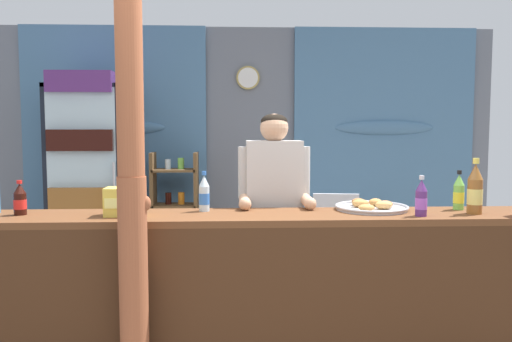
{
  "coord_description": "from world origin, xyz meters",
  "views": [
    {
      "loc": [
        -0.07,
        -2.49,
        1.46
      ],
      "look_at": [
        0.08,
        0.83,
        1.18
      ],
      "focal_mm": 36.06,
      "sensor_mm": 36.0,
      "label": 1
    }
  ],
  "objects_px": {
    "shopkeeper": "(274,200)",
    "pastry_tray": "(372,207)",
    "stall_counter": "(267,280)",
    "drink_fridge": "(89,166)",
    "soda_bottle_grape_soda": "(421,199)",
    "soda_bottle_lime_soda": "(459,193)",
    "snack_box_instant_noodle": "(124,202)",
    "bottle_shelf_rack": "(175,209)",
    "soda_bottle_iced_tea": "(475,190)",
    "soda_bottle_cola": "(20,200)",
    "timber_post": "(132,186)",
    "plastic_lawn_chair": "(335,231)",
    "soda_bottle_water": "(204,194)"
  },
  "relations": [
    {
      "from": "timber_post",
      "to": "soda_bottle_cola",
      "type": "distance_m",
      "value": 0.83
    },
    {
      "from": "soda_bottle_lime_soda",
      "to": "soda_bottle_grape_soda",
      "type": "xyz_separation_m",
      "value": [
        -0.32,
        -0.22,
        -0.0
      ]
    },
    {
      "from": "shopkeeper",
      "to": "soda_bottle_lime_soda",
      "type": "bearing_deg",
      "value": -14.56
    },
    {
      "from": "soda_bottle_grape_soda",
      "to": "pastry_tray",
      "type": "distance_m",
      "value": 0.34
    },
    {
      "from": "shopkeeper",
      "to": "soda_bottle_iced_tea",
      "type": "relative_size",
      "value": 4.67
    },
    {
      "from": "timber_post",
      "to": "shopkeeper",
      "type": "bearing_deg",
      "value": 42.98
    },
    {
      "from": "stall_counter",
      "to": "drink_fridge",
      "type": "bearing_deg",
      "value": 126.19
    },
    {
      "from": "soda_bottle_cola",
      "to": "snack_box_instant_noodle",
      "type": "relative_size",
      "value": 0.98
    },
    {
      "from": "soda_bottle_iced_tea",
      "to": "snack_box_instant_noodle",
      "type": "bearing_deg",
      "value": 179.25
    },
    {
      "from": "soda_bottle_cola",
      "to": "soda_bottle_grape_soda",
      "type": "bearing_deg",
      "value": -3.61
    },
    {
      "from": "timber_post",
      "to": "plastic_lawn_chair",
      "type": "bearing_deg",
      "value": 54.4
    },
    {
      "from": "timber_post",
      "to": "soda_bottle_lime_soda",
      "type": "xyz_separation_m",
      "value": [
        1.94,
        0.45,
        -0.1
      ]
    },
    {
      "from": "soda_bottle_lime_soda",
      "to": "soda_bottle_water",
      "type": "height_order",
      "value": "same"
    },
    {
      "from": "soda_bottle_grape_soda",
      "to": "pastry_tray",
      "type": "height_order",
      "value": "soda_bottle_grape_soda"
    },
    {
      "from": "bottle_shelf_rack",
      "to": "pastry_tray",
      "type": "height_order",
      "value": "bottle_shelf_rack"
    },
    {
      "from": "stall_counter",
      "to": "soda_bottle_lime_soda",
      "type": "relative_size",
      "value": 14.74
    },
    {
      "from": "timber_post",
      "to": "snack_box_instant_noodle",
      "type": "relative_size",
      "value": 11.54
    },
    {
      "from": "soda_bottle_iced_tea",
      "to": "soda_bottle_water",
      "type": "bearing_deg",
      "value": 174.03
    },
    {
      "from": "soda_bottle_cola",
      "to": "pastry_tray",
      "type": "relative_size",
      "value": 0.45
    },
    {
      "from": "soda_bottle_cola",
      "to": "stall_counter",
      "type": "bearing_deg",
      "value": -5.34
    },
    {
      "from": "bottle_shelf_rack",
      "to": "plastic_lawn_chair",
      "type": "bearing_deg",
      "value": -18.34
    },
    {
      "from": "drink_fridge",
      "to": "soda_bottle_grape_soda",
      "type": "bearing_deg",
      "value": -41.51
    },
    {
      "from": "shopkeeper",
      "to": "soda_bottle_grape_soda",
      "type": "distance_m",
      "value": 0.97
    },
    {
      "from": "soda_bottle_water",
      "to": "soda_bottle_grape_soda",
      "type": "height_order",
      "value": "soda_bottle_water"
    },
    {
      "from": "soda_bottle_lime_soda",
      "to": "plastic_lawn_chair",
      "type": "bearing_deg",
      "value": 105.65
    },
    {
      "from": "timber_post",
      "to": "shopkeeper",
      "type": "xyz_separation_m",
      "value": [
        0.8,
        0.75,
        -0.18
      ]
    },
    {
      "from": "bottle_shelf_rack",
      "to": "soda_bottle_lime_soda",
      "type": "height_order",
      "value": "bottle_shelf_rack"
    },
    {
      "from": "soda_bottle_grape_soda",
      "to": "bottle_shelf_rack",
      "type": "bearing_deg",
      "value": 125.59
    },
    {
      "from": "plastic_lawn_chair",
      "to": "snack_box_instant_noodle",
      "type": "xyz_separation_m",
      "value": [
        -1.6,
        -1.75,
        0.54
      ]
    },
    {
      "from": "stall_counter",
      "to": "drink_fridge",
      "type": "distance_m",
      "value": 2.79
    },
    {
      "from": "plastic_lawn_chair",
      "to": "soda_bottle_lime_soda",
      "type": "relative_size",
      "value": 3.47
    },
    {
      "from": "soda_bottle_iced_tea",
      "to": "soda_bottle_lime_soda",
      "type": "bearing_deg",
      "value": 100.06
    },
    {
      "from": "soda_bottle_lime_soda",
      "to": "snack_box_instant_noodle",
      "type": "height_order",
      "value": "soda_bottle_lime_soda"
    },
    {
      "from": "soda_bottle_iced_tea",
      "to": "soda_bottle_cola",
      "type": "xyz_separation_m",
      "value": [
        -2.7,
        0.08,
        -0.05
      ]
    },
    {
      "from": "soda_bottle_lime_soda",
      "to": "snack_box_instant_noodle",
      "type": "xyz_separation_m",
      "value": [
        -2.05,
        -0.13,
        -0.02
      ]
    },
    {
      "from": "drink_fridge",
      "to": "bottle_shelf_rack",
      "type": "distance_m",
      "value": 0.95
    },
    {
      "from": "shopkeeper",
      "to": "soda_bottle_grape_soda",
      "type": "xyz_separation_m",
      "value": [
        0.81,
        -0.52,
        0.07
      ]
    },
    {
      "from": "bottle_shelf_rack",
      "to": "plastic_lawn_chair",
      "type": "xyz_separation_m",
      "value": [
        1.56,
        -0.52,
        -0.14
      ]
    },
    {
      "from": "shopkeeper",
      "to": "pastry_tray",
      "type": "xyz_separation_m",
      "value": [
        0.59,
        -0.28,
        -0.01
      ]
    },
    {
      "from": "bottle_shelf_rack",
      "to": "soda_bottle_grape_soda",
      "type": "distance_m",
      "value": 2.93
    },
    {
      "from": "soda_bottle_cola",
      "to": "soda_bottle_lime_soda",
      "type": "relative_size",
      "value": 0.83
    },
    {
      "from": "bottle_shelf_rack",
      "to": "snack_box_instant_noodle",
      "type": "xyz_separation_m",
      "value": [
        -0.04,
        -2.27,
        0.4
      ]
    },
    {
      "from": "soda_bottle_grape_soda",
      "to": "pastry_tray",
      "type": "xyz_separation_m",
      "value": [
        -0.23,
        0.23,
        -0.08
      ]
    },
    {
      "from": "timber_post",
      "to": "plastic_lawn_chair",
      "type": "distance_m",
      "value": 2.64
    },
    {
      "from": "bottle_shelf_rack",
      "to": "soda_bottle_grape_soda",
      "type": "relative_size",
      "value": 5.09
    },
    {
      "from": "bottle_shelf_rack",
      "to": "soda_bottle_lime_soda",
      "type": "relative_size",
      "value": 4.88
    },
    {
      "from": "drink_fridge",
      "to": "soda_bottle_cola",
      "type": "height_order",
      "value": "drink_fridge"
    },
    {
      "from": "soda_bottle_iced_tea",
      "to": "stall_counter",
      "type": "bearing_deg",
      "value": -177.48
    },
    {
      "from": "shopkeeper",
      "to": "bottle_shelf_rack",
      "type": "bearing_deg",
      "value": 115.4
    },
    {
      "from": "bottle_shelf_rack",
      "to": "soda_bottle_iced_tea",
      "type": "height_order",
      "value": "soda_bottle_iced_tea"
    }
  ]
}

